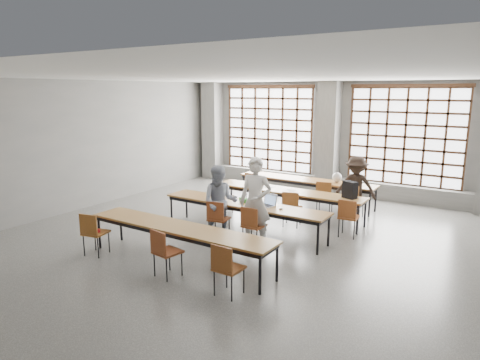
# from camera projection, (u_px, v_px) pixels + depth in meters

# --- Properties ---
(floor) EXTENTS (11.00, 11.00, 0.00)m
(floor) POSITION_uv_depth(u_px,v_px,m) (238.00, 239.00, 9.46)
(floor) COLOR #4C4C49
(floor) RESTS_ON ground
(ceiling) EXTENTS (11.00, 11.00, 0.00)m
(ceiling) POSITION_uv_depth(u_px,v_px,m) (238.00, 76.00, 8.73)
(ceiling) COLOR silver
(ceiling) RESTS_ON floor
(wall_back) EXTENTS (10.00, 0.00, 10.00)m
(wall_back) POSITION_uv_depth(u_px,v_px,m) (332.00, 137.00, 13.63)
(wall_back) COLOR #5C5C59
(wall_back) RESTS_ON floor
(wall_left) EXTENTS (0.00, 11.00, 11.00)m
(wall_left) POSITION_uv_depth(u_px,v_px,m) (85.00, 145.00, 11.73)
(wall_left) COLOR #5C5C59
(wall_left) RESTS_ON floor
(column_left) EXTENTS (0.60, 0.55, 3.50)m
(column_left) POSITION_uv_depth(u_px,v_px,m) (213.00, 131.00, 15.77)
(column_left) COLOR #565654
(column_left) RESTS_ON floor
(column_mid) EXTENTS (0.60, 0.55, 3.50)m
(column_mid) POSITION_uv_depth(u_px,v_px,m) (328.00, 138.00, 13.40)
(column_mid) COLOR #565654
(column_mid) RESTS_ON floor
(window_left) EXTENTS (3.32, 0.12, 3.00)m
(window_left) POSITION_uv_depth(u_px,v_px,m) (269.00, 129.00, 14.72)
(window_left) COLOR white
(window_left) RESTS_ON wall_back
(window_right) EXTENTS (3.32, 0.12, 3.00)m
(window_right) POSITION_uv_depth(u_px,v_px,m) (405.00, 137.00, 12.35)
(window_right) COLOR white
(window_right) RESTS_ON wall_back
(sill_ledge) EXTENTS (9.80, 0.35, 0.50)m
(sill_ledge) POSITION_uv_depth(u_px,v_px,m) (327.00, 184.00, 13.77)
(sill_ledge) COLOR #565654
(sill_ledge) RESTS_ON floor
(desk_row_a) EXTENTS (4.00, 0.70, 0.73)m
(desk_row_a) POSITION_uv_depth(u_px,v_px,m) (306.00, 181.00, 12.22)
(desk_row_a) COLOR brown
(desk_row_a) RESTS_ON floor
(desk_row_b) EXTENTS (4.00, 0.70, 0.73)m
(desk_row_b) POSITION_uv_depth(u_px,v_px,m) (287.00, 193.00, 10.90)
(desk_row_b) COLOR brown
(desk_row_b) RESTS_ON floor
(desk_row_c) EXTENTS (4.00, 0.70, 0.73)m
(desk_row_c) POSITION_uv_depth(u_px,v_px,m) (244.00, 206.00, 9.67)
(desk_row_c) COLOR brown
(desk_row_c) RESTS_ON floor
(desk_row_d) EXTENTS (4.00, 0.70, 0.73)m
(desk_row_d) POSITION_uv_depth(u_px,v_px,m) (179.00, 230.00, 8.00)
(desk_row_d) COLOR brown
(desk_row_d) RESTS_ON floor
(chair_back_left) EXTENTS (0.47, 0.47, 0.88)m
(chair_back_left) POSITION_uv_depth(u_px,v_px,m) (253.00, 184.00, 12.47)
(chair_back_left) COLOR maroon
(chair_back_left) RESTS_ON floor
(chair_back_mid) EXTENTS (0.49, 0.49, 0.88)m
(chair_back_mid) POSITION_uv_depth(u_px,v_px,m) (324.00, 194.00, 11.30)
(chair_back_mid) COLOR brown
(chair_back_mid) RESTS_ON floor
(chair_back_right) EXTENTS (0.47, 0.48, 0.88)m
(chair_back_right) POSITION_uv_depth(u_px,v_px,m) (353.00, 198.00, 10.89)
(chair_back_right) COLOR brown
(chair_back_right) RESTS_ON floor
(chair_mid_left) EXTENTS (0.44, 0.45, 0.88)m
(chair_mid_left) POSITION_uv_depth(u_px,v_px,m) (222.00, 194.00, 11.25)
(chair_mid_left) COLOR brown
(chair_mid_left) RESTS_ON floor
(chair_mid_centre) EXTENTS (0.50, 0.50, 0.88)m
(chair_mid_centre) POSITION_uv_depth(u_px,v_px,m) (291.00, 205.00, 10.19)
(chair_mid_centre) COLOR brown
(chair_mid_centre) RESTS_ON floor
(chair_mid_right) EXTENTS (0.45, 0.46, 0.88)m
(chair_mid_right) POSITION_uv_depth(u_px,v_px,m) (348.00, 214.00, 9.46)
(chair_mid_right) COLOR brown
(chair_mid_right) RESTS_ON floor
(chair_front_left) EXTENTS (0.49, 0.50, 0.88)m
(chair_front_left) POSITION_uv_depth(u_px,v_px,m) (217.00, 216.00, 9.32)
(chair_front_left) COLOR brown
(chair_front_left) RESTS_ON floor
(chair_front_right) EXTENTS (0.43, 0.43, 0.88)m
(chair_front_right) POSITION_uv_depth(u_px,v_px,m) (252.00, 223.00, 8.86)
(chair_front_right) COLOR brown
(chair_front_right) RESTS_ON floor
(chair_near_left) EXTENTS (0.50, 0.50, 0.88)m
(chair_near_left) POSITION_uv_depth(u_px,v_px,m) (93.00, 230.00, 8.40)
(chair_near_left) COLOR brown
(chair_near_left) RESTS_ON floor
(chair_near_mid) EXTENTS (0.48, 0.49, 0.88)m
(chair_near_mid) POSITION_uv_depth(u_px,v_px,m) (164.00, 248.00, 7.41)
(chair_near_mid) COLOR maroon
(chair_near_mid) RESTS_ON floor
(chair_near_right) EXTENTS (0.43, 0.43, 0.88)m
(chair_near_right) POSITION_uv_depth(u_px,v_px,m) (226.00, 265.00, 6.72)
(chair_near_right) COLOR brown
(chair_near_right) RESTS_ON floor
(student_male) EXTENTS (0.76, 0.58, 1.89)m
(student_male) POSITION_uv_depth(u_px,v_px,m) (255.00, 202.00, 8.88)
(student_male) COLOR silver
(student_male) RESTS_ON floor
(student_female) EXTENTS (0.99, 0.93, 1.63)m
(student_female) POSITION_uv_depth(u_px,v_px,m) (220.00, 202.00, 9.38)
(student_female) COLOR #192A4D
(student_female) RESTS_ON floor
(student_back) EXTENTS (1.12, 0.77, 1.59)m
(student_back) POSITION_uv_depth(u_px,v_px,m) (356.00, 187.00, 10.94)
(student_back) COLOR black
(student_back) RESTS_ON floor
(laptop_front) EXTENTS (0.42, 0.38, 0.26)m
(laptop_front) POSITION_uv_depth(u_px,v_px,m) (268.00, 203.00, 9.43)
(laptop_front) COLOR #B8B8BD
(laptop_front) RESTS_ON desk_row_c
(laptop_back) EXTENTS (0.41, 0.36, 0.26)m
(laptop_back) POSITION_uv_depth(u_px,v_px,m) (354.00, 182.00, 11.57)
(laptop_back) COLOR #B7B7BC
(laptop_back) RESTS_ON desk_row_a
(mouse) EXTENTS (0.11, 0.10, 0.04)m
(mouse) POSITION_uv_depth(u_px,v_px,m) (281.00, 208.00, 9.13)
(mouse) COLOR silver
(mouse) RESTS_ON desk_row_c
(green_box) EXTENTS (0.27, 0.18, 0.09)m
(green_box) POSITION_uv_depth(u_px,v_px,m) (244.00, 200.00, 9.73)
(green_box) COLOR green
(green_box) RESTS_ON desk_row_c
(phone) EXTENTS (0.14, 0.09, 0.01)m
(phone) POSITION_uv_depth(u_px,v_px,m) (248.00, 205.00, 9.47)
(phone) COLOR black
(phone) RESTS_ON desk_row_c
(paper_sheet_a) EXTENTS (0.30, 0.22, 0.00)m
(paper_sheet_a) POSITION_uv_depth(u_px,v_px,m) (268.00, 187.00, 11.25)
(paper_sheet_a) COLOR silver
(paper_sheet_a) RESTS_ON desk_row_b
(paper_sheet_c) EXTENTS (0.34, 0.27, 0.00)m
(paper_sheet_c) POSITION_uv_depth(u_px,v_px,m) (291.00, 191.00, 10.84)
(paper_sheet_c) COLOR white
(paper_sheet_c) RESTS_ON desk_row_b
(backpack) EXTENTS (0.37, 0.30, 0.40)m
(backpack) POSITION_uv_depth(u_px,v_px,m) (350.00, 190.00, 10.05)
(backpack) COLOR black
(backpack) RESTS_ON desk_row_b
(plastic_bag) EXTENTS (0.32, 0.29, 0.29)m
(plastic_bag) POSITION_uv_depth(u_px,v_px,m) (337.00, 177.00, 11.75)
(plastic_bag) COLOR silver
(plastic_bag) RESTS_ON desk_row_a
(red_pouch) EXTENTS (0.21, 0.10, 0.06)m
(red_pouch) POSITION_uv_depth(u_px,v_px,m) (96.00, 230.00, 8.48)
(red_pouch) COLOR #A01316
(red_pouch) RESTS_ON chair_near_left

